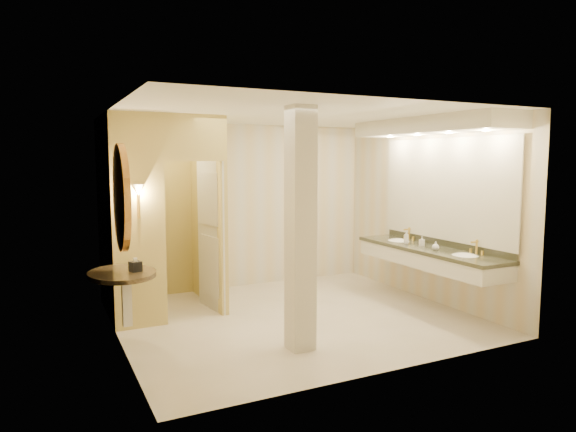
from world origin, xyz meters
The scene contains 16 objects.
floor centered at (0.00, 0.00, 0.00)m, with size 4.50×4.50×0.00m, color beige.
ceiling centered at (0.00, 0.00, 2.70)m, with size 4.50×4.50×0.00m, color white.
wall_back centered at (0.00, 2.00, 1.35)m, with size 4.50×0.02×2.70m, color beige.
wall_front centered at (0.00, -2.00, 1.35)m, with size 4.50×0.02×2.70m, color beige.
wall_left centered at (-2.25, 0.00, 1.35)m, with size 0.02×4.00×2.70m, color beige.
wall_right centered at (2.25, 0.00, 1.35)m, with size 0.02×4.00×2.70m, color beige.
toilet_closet centered at (-1.11, 0.97, 1.39)m, with size 1.50×1.55×2.70m.
wall_sconce centered at (-1.93, 0.43, 1.73)m, with size 0.14×0.14×0.42m.
vanity centered at (1.98, -0.40, 1.63)m, with size 0.75×2.74×2.09m.
console_shelf centered at (-2.21, -0.14, 1.34)m, with size 0.92×0.92×1.91m.
pillar centered at (-0.45, -1.03, 1.35)m, with size 0.27×0.27×2.70m, color beige.
tissue_box centered at (-2.09, -0.20, 0.93)m, with size 0.11×0.11×0.11m, color black.
toilet centered at (-1.85, 1.67, 0.41)m, with size 0.46×0.81×0.82m, color white.
soap_bottle_a centered at (1.94, -0.25, 0.94)m, with size 0.06×0.06×0.14m, color beige.
soap_bottle_b centered at (1.87, -0.62, 0.94)m, with size 0.10×0.10×0.12m, color silver.
soap_bottle_c centered at (1.86, -0.01, 0.97)m, with size 0.07×0.08×0.19m, color #C6B28C.
Camera 1 is at (-3.03, -6.00, 2.11)m, focal length 32.00 mm.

